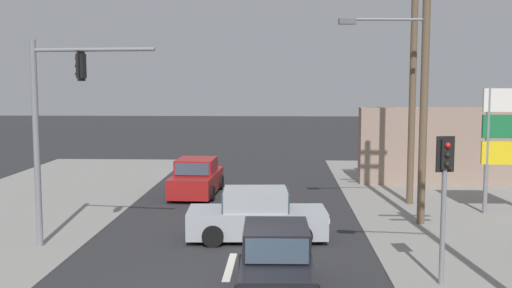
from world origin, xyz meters
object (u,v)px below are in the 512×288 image
Objects in this scene: traffic_signal_mast at (53,116)px; pedestal_signal_right_kerb at (444,185)px; hatchback_crossing_left at (276,263)px; utility_pole_background_right at (413,77)px; shopping_plaza_sign at (512,133)px; sedan_oncoming_mid at (257,217)px; sedan_oncoming_near at (197,178)px; utility_pole_midground_right at (421,73)px.

traffic_signal_mast is 10.79m from pedestal_signal_right_kerb.
pedestal_signal_right_kerb reaches higher than hatchback_crossing_left.
utility_pole_background_right is at bearing 82.50° from pedestal_signal_right_kerb.
traffic_signal_mast is at bearing 151.19° from hatchback_crossing_left.
shopping_plaza_sign is 10.09m from sedan_oncoming_mid.
sedan_oncoming_near is at bearing 164.86° from shopping_plaza_sign.
sedan_oncoming_near is at bearing 106.55° from hatchback_crossing_left.
utility_pole_midground_right is 7.24m from sedan_oncoming_mid.
hatchback_crossing_left is (3.50, -11.78, -0.00)m from sedan_oncoming_near.
pedestal_signal_right_kerb is at bearing -40.97° from sedan_oncoming_mid.
utility_pole_background_right is 2.58× the size of hatchback_crossing_left.
sedan_oncoming_near is at bearing 70.56° from traffic_signal_mast.
utility_pole_background_right reaches higher than hatchback_crossing_left.
utility_pole_midground_right reaches higher than utility_pole_background_right.
utility_pole_background_right is 1.58× the size of traffic_signal_mast.
shopping_plaza_sign reaches higher than pedestal_signal_right_kerb.
sedan_oncoming_near is (-7.41, 11.06, -1.71)m from pedestal_signal_right_kerb.
hatchback_crossing_left is (-4.69, -6.84, -4.40)m from utility_pole_midground_right.
shopping_plaza_sign is at bearing 45.62° from hatchback_crossing_left.
utility_pole_background_right is 2.66× the size of pedestal_signal_right_kerb.
shopping_plaza_sign is 12.20m from hatchback_crossing_left.
traffic_signal_mast reaches higher than sedan_oncoming_mid.
hatchback_crossing_left is at bearing -73.45° from sedan_oncoming_near.
utility_pole_midground_right is at bearing 16.64° from traffic_signal_mast.
utility_pole_background_right is at bearing -10.43° from sedan_oncoming_near.
shopping_plaza_sign is at bearing 23.29° from sedan_oncoming_mid.
utility_pole_background_right reaches higher than pedestal_signal_right_kerb.
sedan_oncoming_mid is at bearing 139.03° from pedestal_signal_right_kerb.
traffic_signal_mast reaches higher than pedestal_signal_right_kerb.
utility_pole_midground_right is at bearing 82.80° from pedestal_signal_right_kerb.
pedestal_signal_right_kerb is at bearing -119.67° from shopping_plaza_sign.
pedestal_signal_right_kerb is (-0.77, -6.12, -2.69)m from utility_pole_midground_right.
sedan_oncoming_near is at bearing 123.84° from pedestal_signal_right_kerb.
shopping_plaza_sign is (14.79, 5.04, -0.85)m from traffic_signal_mast.
pedestal_signal_right_kerb is 0.77× the size of shopping_plaza_sign.
utility_pole_background_right is 2.20× the size of sedan_oncoming_mid.
pedestal_signal_right_kerb is 0.83× the size of sedan_oncoming_near.
hatchback_crossing_left is at bearing -169.54° from pedestal_signal_right_kerb.
utility_pole_background_right is at bearing 29.91° from traffic_signal_mast.
pedestal_signal_right_kerb is (10.33, -2.80, -1.42)m from traffic_signal_mast.
shopping_plaza_sign is (3.69, 1.72, -2.12)m from utility_pole_midground_right.
utility_pole_background_right reaches higher than traffic_signal_mast.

